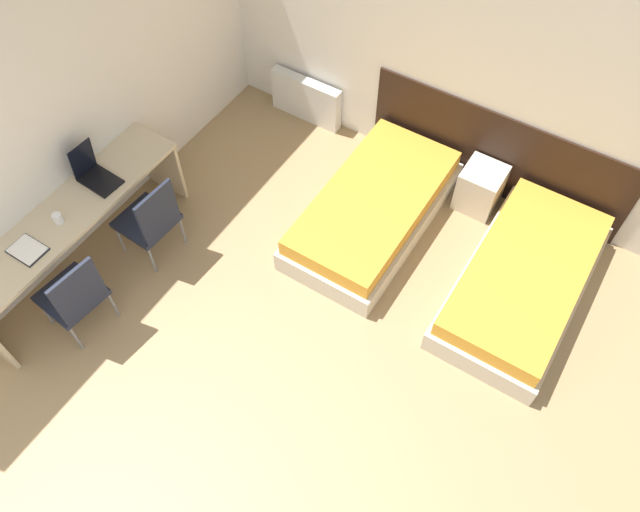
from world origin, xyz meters
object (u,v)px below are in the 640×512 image
object	(u,v)px
bed_near_window	(373,210)
chair_near_notebook	(74,295)
nightstand	(480,188)
laptop	(94,173)
bed_near_door	(523,281)
chair_near_laptop	(151,219)

from	to	relation	value
bed_near_window	chair_near_notebook	bearing A→B (deg)	-123.60
nightstand	laptop	world-z (taller)	laptop
chair_near_notebook	nightstand	bearing A→B (deg)	59.07
bed_near_window	bed_near_door	world-z (taller)	same
bed_near_door	nightstand	bearing A→B (deg)	134.53
bed_near_door	nightstand	distance (m)	1.10
bed_near_window	laptop	xyz separation A→B (m)	(-2.05, -1.43, 0.64)
bed_near_door	chair_near_laptop	xyz separation A→B (m)	(-3.09, -1.38, 0.29)
bed_near_door	laptop	bearing A→B (deg)	-158.30
chair_near_laptop	chair_near_notebook	distance (m)	0.95
bed_near_door	chair_near_laptop	size ratio (longest dim) A/B	2.11
chair_near_laptop	laptop	xyz separation A→B (m)	(-0.50, -0.05, 0.35)
laptop	bed_near_door	bearing A→B (deg)	25.01
bed_near_door	laptop	distance (m)	3.92
chair_near_notebook	bed_near_window	bearing A→B (deg)	62.14
nightstand	chair_near_laptop	bearing A→B (deg)	-136.98
nightstand	chair_near_notebook	world-z (taller)	chair_near_notebook
bed_near_window	chair_near_laptop	world-z (taller)	chair_near_laptop
nightstand	chair_near_laptop	world-z (taller)	chair_near_laptop
bed_near_door	nightstand	xyz separation A→B (m)	(-0.77, 0.78, 0.03)
nightstand	laptop	size ratio (longest dim) A/B	1.27
nightstand	chair_near_notebook	xyz separation A→B (m)	(-2.32, -3.11, 0.25)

